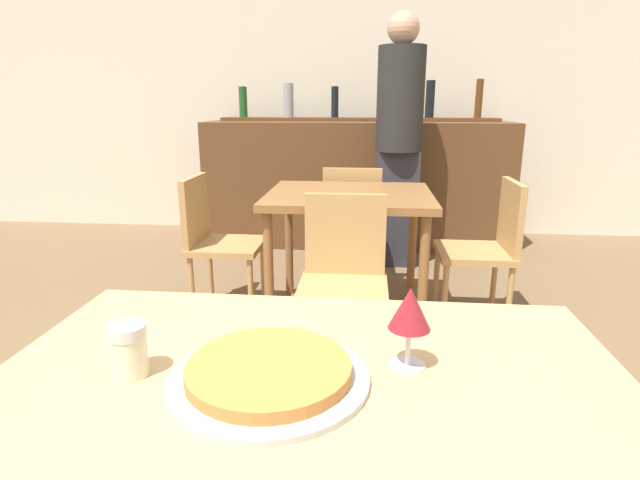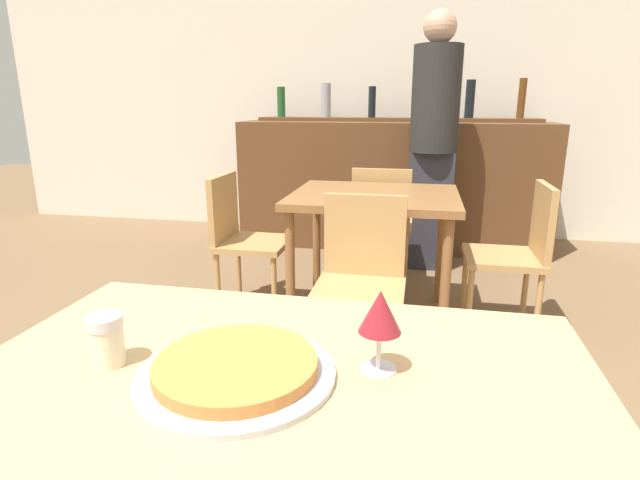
# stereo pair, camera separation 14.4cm
# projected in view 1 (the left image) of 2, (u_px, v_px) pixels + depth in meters

# --- Properties ---
(wall_back) EXTENTS (8.00, 0.05, 2.80)m
(wall_back) POSITION_uv_depth(u_px,v_px,m) (360.00, 82.00, 4.61)
(wall_back) COLOR silver
(wall_back) RESTS_ON ground_plane
(dining_table_near) EXTENTS (1.18, 0.71, 0.74)m
(dining_table_near) POSITION_uv_depth(u_px,v_px,m) (310.00, 408.00, 0.96)
(dining_table_near) COLOR tan
(dining_table_near) RESTS_ON ground_plane
(dining_table_far) EXTENTS (0.91, 0.79, 0.74)m
(dining_table_far) POSITION_uv_depth(u_px,v_px,m) (348.00, 209.00, 2.79)
(dining_table_far) COLOR brown
(dining_table_far) RESTS_ON ground_plane
(bar_counter) EXTENTS (2.60, 0.56, 1.07)m
(bar_counter) POSITION_uv_depth(u_px,v_px,m) (356.00, 184.00, 4.36)
(bar_counter) COLOR brown
(bar_counter) RESTS_ON ground_plane
(bar_back_shelf) EXTENTS (2.39, 0.24, 0.35)m
(bar_back_shelf) POSITION_uv_depth(u_px,v_px,m) (356.00, 113.00, 4.34)
(bar_back_shelf) COLOR brown
(bar_back_shelf) RESTS_ON bar_counter
(chair_far_side_front) EXTENTS (0.40, 0.40, 0.82)m
(chair_far_side_front) POSITION_uv_depth(u_px,v_px,m) (343.00, 272.00, 2.29)
(chair_far_side_front) COLOR tan
(chair_far_side_front) RESTS_ON ground_plane
(chair_far_side_back) EXTENTS (0.40, 0.40, 0.82)m
(chair_far_side_back) POSITION_uv_depth(u_px,v_px,m) (351.00, 217.00, 3.38)
(chair_far_side_back) COLOR tan
(chair_far_side_back) RESTS_ON ground_plane
(chair_far_side_left) EXTENTS (0.40, 0.40, 0.82)m
(chair_far_side_left) POSITION_uv_depth(u_px,v_px,m) (214.00, 236.00, 2.91)
(chair_far_side_left) COLOR tan
(chair_far_side_left) RESTS_ON ground_plane
(chair_far_side_right) EXTENTS (0.40, 0.40, 0.82)m
(chair_far_side_right) POSITION_uv_depth(u_px,v_px,m) (489.00, 243.00, 2.76)
(chair_far_side_right) COLOR tan
(chair_far_side_right) RESTS_ON ground_plane
(pizza_tray) EXTENTS (0.36, 0.36, 0.04)m
(pizza_tray) POSITION_uv_depth(u_px,v_px,m) (269.00, 373.00, 0.90)
(pizza_tray) COLOR #B7B7BC
(pizza_tray) RESTS_ON dining_table_near
(cheese_shaker) EXTENTS (0.07, 0.07, 0.10)m
(cheese_shaker) POSITION_uv_depth(u_px,v_px,m) (129.00, 350.00, 0.91)
(cheese_shaker) COLOR beige
(cheese_shaker) RESTS_ON dining_table_near
(person_standing) EXTENTS (0.34, 0.34, 1.83)m
(person_standing) POSITION_uv_depth(u_px,v_px,m) (399.00, 133.00, 3.65)
(person_standing) COLOR #2D2D38
(person_standing) RESTS_ON ground_plane
(wine_glass) EXTENTS (0.08, 0.08, 0.16)m
(wine_glass) POSITION_uv_depth(u_px,v_px,m) (410.00, 311.00, 0.92)
(wine_glass) COLOR silver
(wine_glass) RESTS_ON dining_table_near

